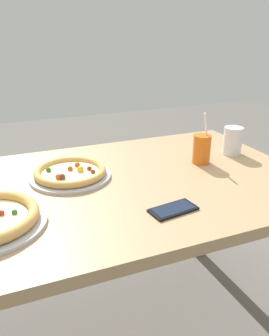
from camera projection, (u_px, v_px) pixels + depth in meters
The scene contains 6 objects.
ground_plane at pixel (127, 330), 1.56m from camera, with size 8.00×8.00×0.00m, color #66605B.
dining_table at pixel (126, 205), 1.31m from camera, with size 1.37×0.89×0.75m.
pizza_far at pixel (70, 173), 1.29m from camera, with size 0.31×0.31×0.04m.
drink_cup_colored at pixel (202, 149), 1.42m from camera, with size 0.07×0.07×0.21m.
water_cup_clear at pixel (233, 140), 1.52m from camera, with size 0.08×0.08×0.12m.
cell_phone at pixel (173, 209), 1.07m from camera, with size 0.16×0.09×0.01m.
Camera 1 is at (-0.41, -1.08, 1.28)m, focal length 36.59 mm.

